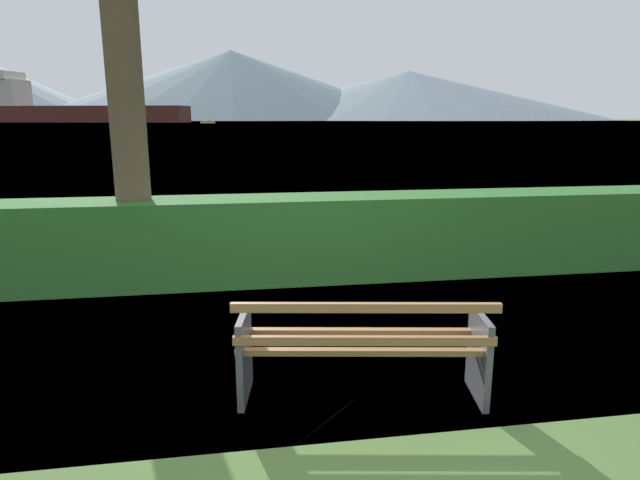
% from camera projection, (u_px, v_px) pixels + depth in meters
% --- Properties ---
extents(ground_plane, '(1400.00, 1400.00, 0.00)m').
position_uv_depth(ground_plane, '(361.00, 395.00, 4.21)').
color(ground_plane, '#4C6B33').
extents(water_surface, '(620.00, 620.00, 0.00)m').
position_uv_depth(water_surface, '(234.00, 122.00, 302.18)').
color(water_surface, slate).
rests_on(water_surface, ground_plane).
extents(park_bench, '(1.94, 0.86, 0.87)m').
position_uv_depth(park_bench, '(362.00, 347.00, 4.06)').
color(park_bench, olive).
rests_on(park_bench, ground_plane).
extents(hedge_row, '(11.54, 0.85, 1.10)m').
position_uv_depth(hedge_row, '(306.00, 238.00, 7.20)').
color(hedge_row, '#2D6B28').
rests_on(hedge_row, ground_plane).
extents(cargo_ship_large, '(112.07, 45.96, 24.03)m').
position_uv_depth(cargo_ship_large, '(57.00, 108.00, 262.37)').
color(cargo_ship_large, '#471E19').
rests_on(cargo_ship_large, water_surface).
extents(sailboat_mid, '(5.90, 5.28, 1.45)m').
position_uv_depth(sailboat_mid, '(208.00, 122.00, 215.76)').
color(sailboat_mid, gold).
rests_on(sailboat_mid, water_surface).
extents(distant_hills, '(864.43, 449.51, 86.10)m').
position_uv_depth(distant_hills, '(176.00, 84.00, 546.15)').
color(distant_hills, gray).
rests_on(distant_hills, ground_plane).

